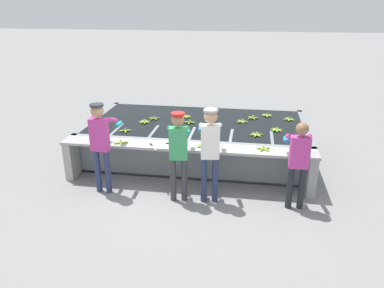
{
  "coord_description": "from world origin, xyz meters",
  "views": [
    {
      "loc": [
        1.17,
        -6.31,
        3.42
      ],
      "look_at": [
        0.0,
        0.98,
        0.58
      ],
      "focal_mm": 35.0,
      "sensor_mm": 36.0,
      "label": 1
    }
  ],
  "objects_px": {
    "banana_bunch_floating_3": "(190,122)",
    "banana_bunch_floating_11": "(181,133)",
    "banana_bunch_floating_0": "(277,130)",
    "banana_bunch_floating_2": "(154,118)",
    "banana_bunch_floating_5": "(267,115)",
    "banana_bunch_floating_8": "(205,132)",
    "worker_3": "(299,158)",
    "banana_bunch_floating_7": "(289,119)",
    "banana_bunch_floating_1": "(256,135)",
    "banana_bunch_floating_4": "(242,121)",
    "worker_1": "(178,148)",
    "banana_bunch_floating_13": "(125,130)",
    "knife_0": "(152,146)",
    "banana_bunch_floating_9": "(144,122)",
    "banana_bunch_floating_10": "(253,118)",
    "worker_2": "(210,146)",
    "banana_bunch_ledge_2": "(264,149)",
    "banana_bunch_floating_12": "(216,129)",
    "worker_0": "(101,139)",
    "banana_bunch_floating_6": "(186,116)",
    "knife_1": "(172,143)",
    "banana_bunch_ledge_0": "(204,146)",
    "banana_bunch_ledge_1": "(121,143)"
  },
  "relations": [
    {
      "from": "banana_bunch_floating_3",
      "to": "banana_bunch_floating_11",
      "type": "xyz_separation_m",
      "value": [
        -0.05,
        -0.74,
        0.0
      ]
    },
    {
      "from": "banana_bunch_floating_0",
      "to": "banana_bunch_floating_2",
      "type": "bearing_deg",
      "value": 171.81
    },
    {
      "from": "banana_bunch_floating_5",
      "to": "banana_bunch_floating_8",
      "type": "distance_m",
      "value": 1.97
    },
    {
      "from": "worker_3",
      "to": "banana_bunch_floating_0",
      "type": "height_order",
      "value": "worker_3"
    },
    {
      "from": "banana_bunch_floating_5",
      "to": "banana_bunch_floating_7",
      "type": "xyz_separation_m",
      "value": [
        0.5,
        -0.24,
        0.0
      ]
    },
    {
      "from": "banana_bunch_floating_1",
      "to": "banana_bunch_floating_8",
      "type": "height_order",
      "value": "same"
    },
    {
      "from": "banana_bunch_floating_1",
      "to": "banana_bunch_floating_4",
      "type": "distance_m",
      "value": 0.91
    },
    {
      "from": "worker_1",
      "to": "banana_bunch_floating_13",
      "type": "bearing_deg",
      "value": 138.62
    },
    {
      "from": "banana_bunch_floating_7",
      "to": "knife_0",
      "type": "xyz_separation_m",
      "value": [
        -2.71,
        -2.13,
        -0.01
      ]
    },
    {
      "from": "banana_bunch_floating_9",
      "to": "banana_bunch_floating_10",
      "type": "distance_m",
      "value": 2.53
    },
    {
      "from": "banana_bunch_floating_13",
      "to": "worker_2",
      "type": "bearing_deg",
      "value": -31.29
    },
    {
      "from": "worker_3",
      "to": "banana_bunch_floating_4",
      "type": "relative_size",
      "value": 5.69
    },
    {
      "from": "banana_bunch_floating_5",
      "to": "banana_bunch_floating_8",
      "type": "height_order",
      "value": "same"
    },
    {
      "from": "banana_bunch_floating_0",
      "to": "banana_bunch_ledge_2",
      "type": "xyz_separation_m",
      "value": [
        -0.29,
        -1.15,
        0.0
      ]
    },
    {
      "from": "banana_bunch_floating_2",
      "to": "banana_bunch_floating_12",
      "type": "bearing_deg",
      "value": -19.87
    },
    {
      "from": "worker_0",
      "to": "banana_bunch_floating_5",
      "type": "height_order",
      "value": "worker_0"
    },
    {
      "from": "banana_bunch_floating_2",
      "to": "banana_bunch_floating_9",
      "type": "distance_m",
      "value": 0.33
    },
    {
      "from": "banana_bunch_floating_3",
      "to": "banana_bunch_floating_8",
      "type": "xyz_separation_m",
      "value": [
        0.42,
        -0.63,
        -0.0
      ]
    },
    {
      "from": "worker_1",
      "to": "banana_bunch_ledge_2",
      "type": "bearing_deg",
      "value": 22.64
    },
    {
      "from": "banana_bunch_floating_6",
      "to": "banana_bunch_ledge_2",
      "type": "relative_size",
      "value": 1.03
    },
    {
      "from": "worker_0",
      "to": "banana_bunch_floating_13",
      "type": "xyz_separation_m",
      "value": [
        0.08,
        1.13,
        -0.21
      ]
    },
    {
      "from": "banana_bunch_floating_1",
      "to": "banana_bunch_floating_6",
      "type": "xyz_separation_m",
      "value": [
        -1.65,
        1.04,
        0.0
      ]
    },
    {
      "from": "banana_bunch_floating_6",
      "to": "banana_bunch_ledge_2",
      "type": "distance_m",
      "value": 2.54
    },
    {
      "from": "banana_bunch_floating_7",
      "to": "banana_bunch_floating_10",
      "type": "relative_size",
      "value": 0.99
    },
    {
      "from": "banana_bunch_floating_1",
      "to": "worker_1",
      "type": "bearing_deg",
      "value": -134.24
    },
    {
      "from": "banana_bunch_floating_8",
      "to": "knife_1",
      "type": "bearing_deg",
      "value": -127.5
    },
    {
      "from": "banana_bunch_floating_11",
      "to": "banana_bunch_floating_4",
      "type": "bearing_deg",
      "value": 39.05
    },
    {
      "from": "banana_bunch_floating_1",
      "to": "banana_bunch_floating_8",
      "type": "bearing_deg",
      "value": -179.03
    },
    {
      "from": "worker_0",
      "to": "banana_bunch_ledge_0",
      "type": "distance_m",
      "value": 1.91
    },
    {
      "from": "worker_3",
      "to": "knife_0",
      "type": "xyz_separation_m",
      "value": [
        -2.65,
        0.41,
        -0.1
      ]
    },
    {
      "from": "banana_bunch_floating_0",
      "to": "banana_bunch_ledge_0",
      "type": "bearing_deg",
      "value": -139.31
    },
    {
      "from": "banana_bunch_floating_10",
      "to": "banana_bunch_floating_13",
      "type": "relative_size",
      "value": 1.01
    },
    {
      "from": "worker_2",
      "to": "banana_bunch_floating_8",
      "type": "relative_size",
      "value": 6.13
    },
    {
      "from": "banana_bunch_floating_4",
      "to": "banana_bunch_ledge_0",
      "type": "relative_size",
      "value": 0.98
    },
    {
      "from": "banana_bunch_floating_5",
      "to": "banana_bunch_floating_7",
      "type": "height_order",
      "value": "same"
    },
    {
      "from": "banana_bunch_floating_6",
      "to": "knife_0",
      "type": "distance_m",
      "value": 1.99
    },
    {
      "from": "worker_2",
      "to": "banana_bunch_floating_9",
      "type": "xyz_separation_m",
      "value": [
        -1.71,
        1.83,
        -0.22
      ]
    },
    {
      "from": "banana_bunch_floating_2",
      "to": "worker_1",
      "type": "bearing_deg",
      "value": -65.04
    },
    {
      "from": "banana_bunch_floating_5",
      "to": "banana_bunch_floating_7",
      "type": "bearing_deg",
      "value": -26.15
    },
    {
      "from": "worker_0",
      "to": "banana_bunch_floating_10",
      "type": "relative_size",
      "value": 6.24
    },
    {
      "from": "banana_bunch_floating_9",
      "to": "banana_bunch_ledge_0",
      "type": "distance_m",
      "value": 2.02
    },
    {
      "from": "banana_bunch_floating_9",
      "to": "banana_bunch_ledge_2",
      "type": "height_order",
      "value": "banana_bunch_ledge_2"
    },
    {
      "from": "worker_1",
      "to": "banana_bunch_floating_9",
      "type": "bearing_deg",
      "value": 121.64
    },
    {
      "from": "worker_1",
      "to": "banana_bunch_floating_6",
      "type": "bearing_deg",
      "value": 96.94
    },
    {
      "from": "worker_0",
      "to": "banana_bunch_ledge_0",
      "type": "xyz_separation_m",
      "value": [
        1.84,
        0.48,
        -0.21
      ]
    },
    {
      "from": "banana_bunch_floating_9",
      "to": "banana_bunch_ledge_0",
      "type": "relative_size",
      "value": 1.0
    },
    {
      "from": "banana_bunch_ledge_1",
      "to": "banana_bunch_floating_10",
      "type": "bearing_deg",
      "value": 39.64
    },
    {
      "from": "banana_bunch_floating_2",
      "to": "banana_bunch_floating_12",
      "type": "height_order",
      "value": "same"
    },
    {
      "from": "banana_bunch_floating_6",
      "to": "banana_bunch_floating_8",
      "type": "xyz_separation_m",
      "value": [
        0.59,
        -1.06,
        0.0
      ]
    },
    {
      "from": "worker_0",
      "to": "banana_bunch_ledge_1",
      "type": "relative_size",
      "value": 6.39
    }
  ]
}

